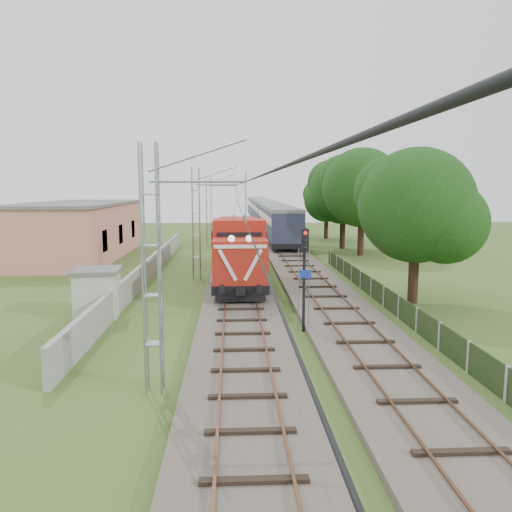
{
  "coord_description": "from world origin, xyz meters",
  "views": [
    {
      "loc": [
        -0.44,
        -23.77,
        6.63
      ],
      "look_at": [
        1.11,
        8.22,
        2.2
      ],
      "focal_mm": 35.0,
      "sensor_mm": 36.0,
      "label": 1
    }
  ],
  "objects": [
    {
      "name": "boundary_wall",
      "position": [
        -6.5,
        12.0,
        0.75
      ],
      "size": [
        0.25,
        40.0,
        1.5
      ],
      "primitive_type": "cube",
      "color": "#9E9E99",
      "rests_on": "ground"
    },
    {
      "name": "tree_b",
      "position": [
        12.22,
        24.1,
        6.5
      ],
      "size": [
        8.03,
        7.65,
        10.41
      ],
      "color": "#3E2319",
      "rests_on": "ground"
    },
    {
      "name": "tree_a",
      "position": [
        10.04,
        3.95,
        5.54
      ],
      "size": [
        6.85,
        6.52,
        8.88
      ],
      "color": "#3E2319",
      "rests_on": "ground"
    },
    {
      "name": "relay_hut",
      "position": [
        -7.4,
        1.79,
        1.25
      ],
      "size": [
        2.61,
        2.61,
        2.49
      ],
      "color": "beige",
      "rests_on": "ground"
    },
    {
      "name": "tree_d",
      "position": [
        11.86,
        40.25,
        5.0
      ],
      "size": [
        6.19,
        5.89,
        8.02
      ],
      "color": "#3E2319",
      "rests_on": "ground"
    },
    {
      "name": "locomotive",
      "position": [
        0.0,
        11.71,
        2.34
      ],
      "size": [
        3.17,
        18.11,
        4.6
      ],
      "color": "black",
      "rests_on": "ground"
    },
    {
      "name": "tree_c",
      "position": [
        11.64,
        29.57,
        6.27
      ],
      "size": [
        7.75,
        7.38,
        10.04
      ],
      "color": "#3E2319",
      "rests_on": "ground"
    },
    {
      "name": "track_side",
      "position": [
        5.0,
        20.0,
        0.18
      ],
      "size": [
        4.2,
        80.0,
        0.45
      ],
      "color": "#6B6054",
      "rests_on": "ground"
    },
    {
      "name": "fence",
      "position": [
        8.0,
        3.0,
        0.6
      ],
      "size": [
        0.12,
        32.0,
        1.2
      ],
      "color": "black",
      "rests_on": "ground"
    },
    {
      "name": "track_main",
      "position": [
        0.0,
        7.0,
        0.18
      ],
      "size": [
        4.2,
        70.0,
        0.45
      ],
      "color": "#6B6054",
      "rests_on": "ground"
    },
    {
      "name": "catenary",
      "position": [
        -2.95,
        12.0,
        4.05
      ],
      "size": [
        3.31,
        70.0,
        8.0
      ],
      "color": "gray",
      "rests_on": "ground"
    },
    {
      "name": "signal_post",
      "position": [
        2.84,
        -1.56,
        3.32
      ],
      "size": [
        0.53,
        0.42,
        4.84
      ],
      "color": "black",
      "rests_on": "ground"
    },
    {
      "name": "coach_rake",
      "position": [
        5.0,
        60.47,
        2.69
      ],
      "size": [
        3.29,
        73.37,
        3.8
      ],
      "color": "black",
      "rests_on": "ground"
    },
    {
      "name": "station_building",
      "position": [
        -15.0,
        24.0,
        2.63
      ],
      "size": [
        8.4,
        20.4,
        5.22
      ],
      "color": "tan",
      "rests_on": "ground"
    },
    {
      "name": "ground",
      "position": [
        0.0,
        0.0,
        0.0
      ],
      "size": [
        140.0,
        140.0,
        0.0
      ],
      "primitive_type": "plane",
      "color": "#415921",
      "rests_on": "ground"
    }
  ]
}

